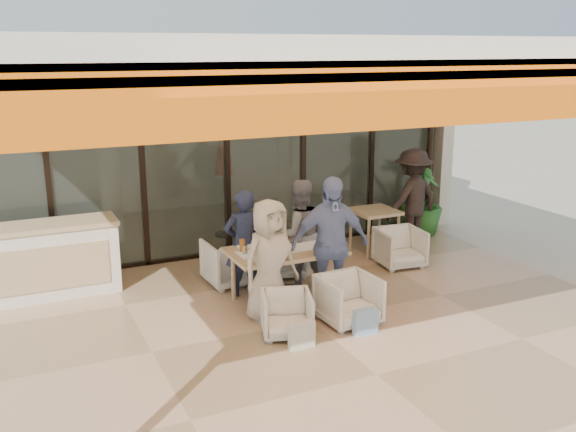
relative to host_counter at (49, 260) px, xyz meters
name	(u,v)px	position (x,y,z in m)	size (l,w,h in m)	color
ground	(311,323)	(2.84, -2.30, -0.53)	(70.00, 70.00, 0.00)	#C6B293
terrace_floor	(311,322)	(2.84, -2.30, -0.53)	(8.00, 6.00, 0.01)	tan
terrace_structure	(325,54)	(2.84, -2.56, 2.72)	(8.00, 6.00, 3.40)	silver
glass_storefront	(227,159)	(2.84, 0.70, 1.07)	(8.08, 0.10, 3.20)	#9EADA3
interior_block	(185,107)	(2.85, 3.02, 1.70)	(9.05, 3.62, 3.52)	silver
host_counter	(49,260)	(0.00, 0.00, 0.00)	(1.85, 0.65, 1.04)	silver
dining_table	(285,254)	(2.82, -1.55, 0.16)	(1.50, 0.90, 0.93)	tan
chair_far_left	(231,260)	(2.41, -0.60, -0.16)	(0.71, 0.67, 0.73)	white
chair_far_right	(284,255)	(3.25, -0.60, -0.21)	(0.62, 0.58, 0.64)	white
chair_near_left	(287,313)	(2.41, -2.50, -0.23)	(0.58, 0.54, 0.59)	white
chair_near_right	(349,298)	(3.25, -2.50, -0.19)	(0.66, 0.62, 0.68)	white
diner_navy	(243,244)	(2.41, -1.10, 0.22)	(0.55, 0.36, 1.50)	#191D37
diner_grey	(299,234)	(3.25, -1.10, 0.25)	(0.76, 0.59, 1.56)	slate
diner_cream	(270,261)	(2.41, -2.00, 0.25)	(0.76, 0.50, 1.56)	beige
diner_periwinkle	(330,244)	(3.25, -2.00, 0.35)	(1.04, 0.43, 1.77)	#788AC8
tote_bag_cream	(302,336)	(2.41, -2.90, -0.36)	(0.30, 0.10, 0.34)	silver
tote_bag_blue	(365,323)	(3.25, -2.90, -0.36)	(0.30, 0.10, 0.34)	#99BFD8
side_table	(375,216)	(5.04, -0.24, 0.11)	(0.70, 0.70, 0.74)	tan
side_chair	(400,246)	(5.04, -0.99, -0.19)	(0.66, 0.62, 0.68)	white
standing_woman	(412,198)	(5.83, -0.16, 0.32)	(1.09, 0.63, 1.69)	black
potted_palm	(422,200)	(6.38, 0.29, 0.13)	(0.74, 0.74, 1.33)	#1E5919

